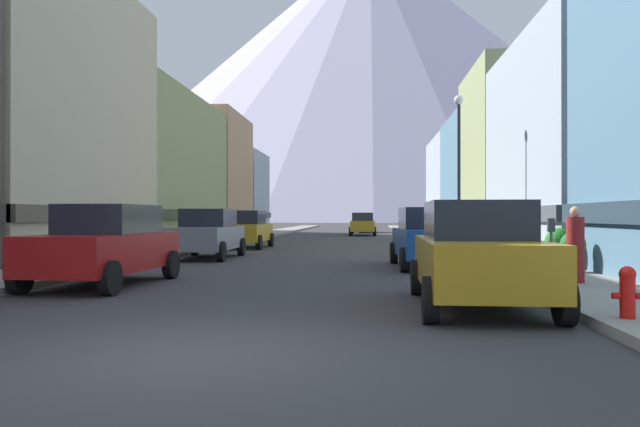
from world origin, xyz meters
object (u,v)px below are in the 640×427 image
car_left_0 (105,245)px  car_driving_1 (363,224)px  car_left_2 (246,229)px  car_driving_0 (363,223)px  fire_hydrant_near (627,290)px  car_right_1 (429,237)px  potted_plant_1 (559,244)px  potted_plant_2 (573,251)px  car_left_1 (207,233)px  streetlamp_right (459,150)px  potted_plant_0 (95,245)px  pedestrian_0 (575,248)px  pedestrian_2 (120,235)px  pedestrian_1 (65,241)px  parking_meter_near (551,241)px  car_right_0 (478,253)px

car_left_0 → car_driving_1: same height
car_left_2 → car_driving_0: same height
car_left_0 → fire_hydrant_near: size_ratio=6.36×
car_right_1 → potted_plant_1: bearing=-30.2°
fire_hydrant_near → potted_plant_2: (1.55, 7.09, 0.13)m
car_left_1 → streetlamp_right: 9.75m
car_left_2 → car_right_1: size_ratio=0.99×
car_driving_0 → fire_hydrant_near: bearing=-85.5°
fire_hydrant_near → car_left_1: bearing=124.4°
potted_plant_1 → potted_plant_0: bearing=167.6°
car_left_0 → car_right_1: bearing=35.4°
car_driving_0 → car_driving_1: 9.13m
potted_plant_1 → potted_plant_2: (0.00, -1.10, -0.14)m
car_right_1 → potted_plant_2: (3.20, -2.96, -0.25)m
car_driving_1 → potted_plant_1: car_driving_1 is taller
potted_plant_1 → pedestrian_0: pedestrian_0 is taller
potted_plant_2 → pedestrian_2: bearing=161.6°
fire_hydrant_near → pedestrian_1: size_ratio=0.46×
parking_meter_near → pedestrian_0: bearing=5.3°
fire_hydrant_near → car_left_2: bearing=114.1°
car_left_1 → car_driving_1: same height
car_left_0 → pedestrian_2: size_ratio=2.76×
car_left_1 → pedestrian_2: 3.15m
potted_plant_1 → car_right_0: bearing=-117.1°
potted_plant_0 → streetlamp_right: 13.29m
car_right_1 → pedestrian_2: 10.15m
car_right_0 → potted_plant_1: size_ratio=4.13×
car_driving_1 → car_driving_0: bearing=90.0°
fire_hydrant_near → pedestrian_1: pedestrian_1 is taller
parking_meter_near → potted_plant_2: parking_meter_near is taller
pedestrian_0 → pedestrian_1: pedestrian_0 is taller
car_left_2 → car_driving_1: 20.27m
pedestrian_0 → streetlamp_right: streetlamp_right is taller
car_left_1 → car_driving_0: bearing=81.4°
car_left_2 → streetlamp_right: (9.15, -5.87, 3.09)m
car_left_0 → car_left_2: same height
pedestrian_2 → streetlamp_right: 12.45m
car_driving_0 → potted_plant_0: 39.02m
pedestrian_1 → streetlamp_right: 13.93m
pedestrian_0 → streetlamp_right: size_ratio=0.27×
car_right_0 → fire_hydrant_near: car_right_0 is taller
potted_plant_2 → pedestrian_0: pedestrian_0 is taller
car_right_1 → pedestrian_1: size_ratio=2.90×
car_left_1 → pedestrian_1: car_left_1 is taller
parking_meter_near → potted_plant_1: bearing=71.0°
car_left_0 → parking_meter_near: (9.55, -0.10, 0.11)m
car_right_1 → fire_hydrant_near: 10.20m
pedestrian_1 → car_driving_0: bearing=79.3°
potted_plant_1 → potted_plant_2: 1.10m
car_left_0 → parking_meter_near: 9.55m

